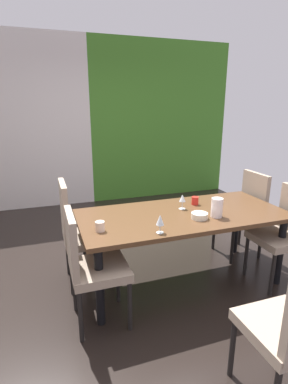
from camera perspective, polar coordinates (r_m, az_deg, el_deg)
name	(u,v)px	position (r m, az deg, el deg)	size (l,w,h in m)	color
ground_plane	(136,279)	(3.22, -1.60, -16.25)	(5.40, 5.59, 0.02)	black
back_panel_interior	(4,125)	(5.38, -25.13, 11.53)	(2.75, 0.10, 2.83)	silver
garden_window_panel	(161,122)	(5.77, 3.24, 13.23)	(2.66, 0.10, 2.83)	#3F7926
dining_table	(183,221)	(2.91, 7.40, -5.42)	(1.98, 0.91, 0.73)	#53351F
chair_right_near	(285,230)	(3.25, 25.24, -6.58)	(0.44, 0.44, 0.97)	tan
chair_left_far	(78,229)	(2.97, -12.45, -6.91)	(0.45, 0.44, 1.04)	tan
chair_right_far	(245,210)	(3.68, 18.63, -3.18)	(0.44, 0.44, 0.98)	tan
chair_left_near	(89,262)	(2.43, -10.40, -13.07)	(0.45, 0.44, 0.96)	tan
wine_glass_left	(160,220)	(2.40, 3.08, -5.44)	(0.07, 0.07, 0.15)	silver
wine_glass_near_shelf	(182,199)	(2.96, 7.33, -1.28)	(0.07, 0.07, 0.15)	silver
serving_bowl_rear	(199,216)	(2.76, 10.53, -4.47)	(0.15, 0.15, 0.05)	silver
cup_north	(100,226)	(2.48, -8.39, -6.49)	(0.08, 0.08, 0.08)	beige
cup_west	(195,201)	(3.13, 9.69, -1.64)	(0.07, 0.07, 0.08)	red
pitcher_center	(217,207)	(2.82, 13.73, -2.87)	(0.12, 0.11, 0.18)	white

